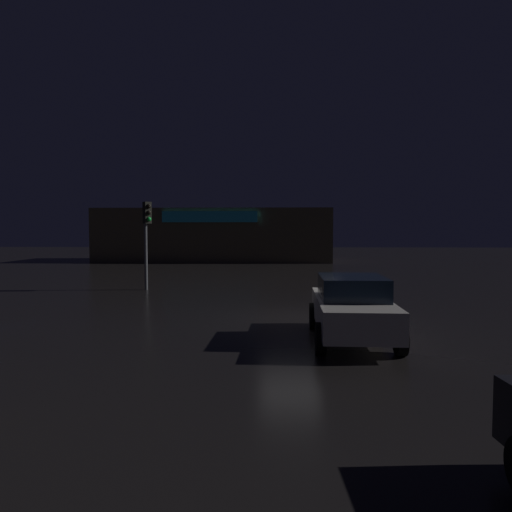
# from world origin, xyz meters

# --- Properties ---
(ground_plane) EXTENTS (120.00, 120.00, 0.00)m
(ground_plane) POSITION_xyz_m (0.00, 0.00, 0.00)
(ground_plane) COLOR black
(store_building) EXTENTS (19.98, 7.30, 4.55)m
(store_building) POSITION_xyz_m (-5.97, 27.26, 2.28)
(store_building) COLOR brown
(store_building) RESTS_ON ground
(traffic_signal_main) EXTENTS (0.42, 0.42, 3.99)m
(traffic_signal_main) POSITION_xyz_m (-6.55, 6.62, 2.84)
(traffic_signal_main) COLOR #595B60
(traffic_signal_main) RESTS_ON ground
(car_far) EXTENTS (2.05, 4.26, 1.59)m
(car_far) POSITION_xyz_m (1.08, -2.86, 0.83)
(car_far) COLOR silver
(car_far) RESTS_ON ground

